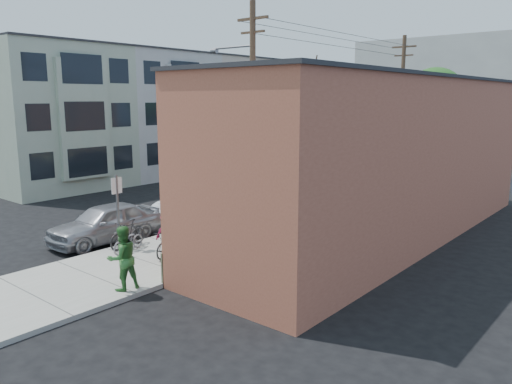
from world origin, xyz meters
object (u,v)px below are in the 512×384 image
Objects in this scene: patron_green at (122,258)px; bus at (366,148)px; patio_chair_b at (228,243)px; car_3 at (323,177)px; patio_chair_a at (206,247)px; patron_grey at (222,223)px; tree_leafy_mid at (374,110)px; car_1 at (193,202)px; tree_leafy_far at (434,98)px; tree_bare at (303,146)px; car_4 at (363,167)px; parked_bike_a at (128,234)px; car_2 at (266,187)px; parking_meter_far at (293,186)px; parking_meter_near at (203,207)px; car_0 at (105,223)px; parked_bike_b at (129,241)px; cyclist at (169,233)px; utility_pole_near at (252,105)px; sign_post at (118,205)px.

bus is (-8.42, 31.09, 0.34)m from patron_green.
car_3 reaches higher than patio_chair_b.
patron_grey is (-0.61, 1.44, 0.49)m from patio_chair_a.
car_1 is (-2.51, -13.74, -4.24)m from tree_leafy_mid.
tree_leafy_far is 29.52m from patio_chair_a.
patio_chair_a is 1.00× the size of patio_chair_b.
tree_leafy_far is at bearing 90.00° from tree_bare.
patio_chair_a is at bearing -74.01° from car_4.
parked_bike_a is 0.33× the size of car_2.
parking_meter_near is at bearing -90.00° from parking_meter_far.
patron_green is (0.12, -3.52, 0.53)m from patio_chair_a.
parked_bike_a is at bearing -160.18° from patio_chair_b.
car_0 is at bearing -97.55° from parking_meter_far.
tree_leafy_mid is 10.58m from tree_leafy_far.
car_2 reaches higher than car_1.
tree_leafy_far is 28.64m from patio_chair_b.
car_4 is (-5.17, 24.59, -0.30)m from patron_green.
car_2 is 1.10× the size of car_3.
car_0 is at bearing 166.31° from parked_bike_a.
parking_meter_far is at bearing 79.55° from parked_bike_b.
car_3 is (-3.66, 16.14, -0.28)m from cyclist.
patio_chair_a is at bearing 8.41° from parked_bike_b.
patron_grey is (2.45, -27.47, -4.64)m from tree_leafy_far.
car_0 is 28.46m from bus.
tree_leafy_mid is at bearing 88.01° from utility_pole_near.
parked_bike_a is 5.93m from car_1.
car_0 is 16.35m from car_3.
patron_green is 0.39× the size of car_4.
parking_meter_near is 0.25× the size of car_3.
tree_leafy_far is 4.16× the size of patron_green.
tree_leafy_far is (0.45, 30.03, 3.89)m from sign_post.
patron_green is 0.36× the size of car_2.
patron_green is at bearing -28.01° from car_0.
car_0 is at bearing -61.14° from patron_grey.
parked_bike_a is (-0.26, -11.24, -2.51)m from tree_bare.
parking_meter_far is at bearing 92.20° from utility_pole_near.
cyclist is 6.59m from car_1.
parking_meter_near is 4.54m from patio_chair_b.
tree_leafy_mid is 17.53m from patron_grey.
parked_bike_b is (0.47, -0.31, -0.11)m from parked_bike_a.
sign_post is 0.43× the size of tree_leafy_mid.
parking_meter_near is 15.52m from tree_leafy_mid.
sign_post is 3.18× the size of patio_chair_a.
patron_green reaches higher than parking_meter_near.
car_4 is at bearing 126.40° from tree_leafy_mid.
patron_grey is at bearing -38.19° from car_1.
patio_chair_a is at bearing 17.74° from sign_post.
parking_meter_near is at bearing -38.01° from car_1.
cyclist reaches higher than parking_meter_far.
tree_leafy_mid is 9.60m from car_2.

